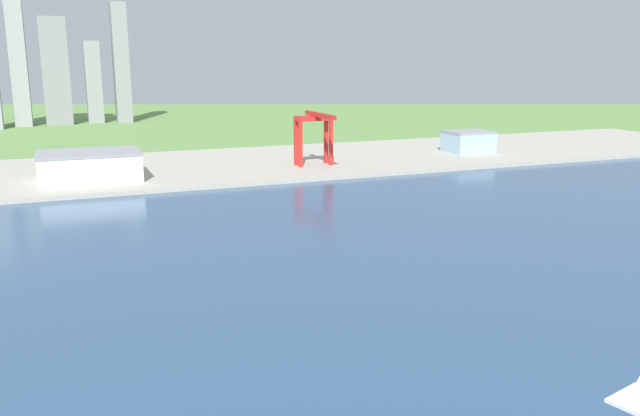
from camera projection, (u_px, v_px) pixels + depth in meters
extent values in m
plane|color=#618E48|center=(296.00, 248.00, 241.02)|extent=(2400.00, 2400.00, 0.00)
cube|color=#2D4C70|center=(367.00, 302.00, 186.82)|extent=(840.00, 360.00, 0.15)
cube|color=#A8A595|center=(193.00, 167.00, 412.33)|extent=(840.00, 140.00, 2.50)
cube|color=red|center=(300.00, 144.00, 401.92)|extent=(2.20, 2.20, 28.18)
cube|color=red|center=(331.00, 143.00, 409.42)|extent=(2.20, 2.20, 28.18)
cube|color=red|center=(296.00, 143.00, 409.14)|extent=(2.20, 2.20, 28.18)
cube|color=red|center=(326.00, 141.00, 416.64)|extent=(2.20, 2.20, 28.18)
cube|color=red|center=(313.00, 118.00, 405.81)|extent=(22.85, 10.00, 2.80)
cube|color=red|center=(320.00, 115.00, 395.13)|extent=(2.60, 44.56, 2.60)
cube|color=white|center=(90.00, 167.00, 360.49)|extent=(53.29, 38.34, 14.60)
cube|color=gray|center=(88.00, 153.00, 358.72)|extent=(54.36, 39.11, 1.20)
cube|color=#99BCD1|center=(468.00, 142.00, 469.41)|extent=(30.92, 25.32, 13.94)
cube|color=gray|center=(469.00, 132.00, 467.71)|extent=(31.53, 25.83, 1.20)
cube|color=#999A9C|center=(18.00, 61.00, 665.70)|extent=(16.67, 27.16, 131.44)
cube|color=gray|center=(56.00, 71.00, 682.11)|extent=(26.69, 24.62, 110.71)
cube|color=gray|center=(93.00, 82.00, 705.27)|extent=(16.14, 23.18, 86.94)
cube|color=gray|center=(121.00, 63.00, 706.78)|extent=(15.90, 25.01, 127.08)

